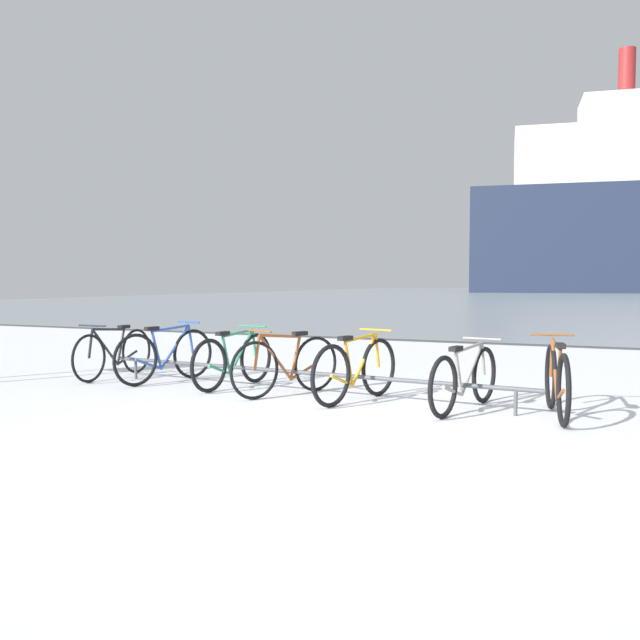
{
  "coord_description": "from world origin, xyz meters",
  "views": [
    {
      "loc": [
        2.32,
        -5.23,
        1.41
      ],
      "look_at": [
        -1.82,
        3.96,
        0.82
      ],
      "focal_mm": 37.63,
      "sensor_mm": 36.0,
      "label": 1
    }
  ],
  "objects_px": {
    "bicycle_2": "(234,360)",
    "bicycle_3": "(286,365)",
    "bicycle_0": "(114,353)",
    "bicycle_6": "(557,381)",
    "bicycle_4": "(356,370)",
    "bicycle_5": "(465,379)",
    "bicycle_1": "(166,355)"
  },
  "relations": [
    {
      "from": "bicycle_5",
      "to": "bicycle_0",
      "type": "bearing_deg",
      "value": 176.09
    },
    {
      "from": "bicycle_4",
      "to": "bicycle_5",
      "type": "bearing_deg",
      "value": -0.37
    },
    {
      "from": "bicycle_0",
      "to": "bicycle_1",
      "type": "height_order",
      "value": "bicycle_1"
    },
    {
      "from": "bicycle_2",
      "to": "bicycle_3",
      "type": "bearing_deg",
      "value": -16.22
    },
    {
      "from": "bicycle_1",
      "to": "bicycle_3",
      "type": "bearing_deg",
      "value": -7.82
    },
    {
      "from": "bicycle_1",
      "to": "bicycle_2",
      "type": "xyz_separation_m",
      "value": [
        1.11,
        -0.01,
        -0.01
      ]
    },
    {
      "from": "bicycle_5",
      "to": "bicycle_4",
      "type": "bearing_deg",
      "value": 179.63
    },
    {
      "from": "bicycle_3",
      "to": "bicycle_5",
      "type": "height_order",
      "value": "bicycle_3"
    },
    {
      "from": "bicycle_0",
      "to": "bicycle_6",
      "type": "height_order",
      "value": "bicycle_6"
    },
    {
      "from": "bicycle_0",
      "to": "bicycle_4",
      "type": "xyz_separation_m",
      "value": [
        3.91,
        -0.35,
        0.01
      ]
    },
    {
      "from": "bicycle_1",
      "to": "bicycle_4",
      "type": "relative_size",
      "value": 1.02
    },
    {
      "from": "bicycle_4",
      "to": "bicycle_2",
      "type": "bearing_deg",
      "value": 170.77
    },
    {
      "from": "bicycle_5",
      "to": "bicycle_6",
      "type": "xyz_separation_m",
      "value": [
        0.94,
        -0.0,
        0.03
      ]
    },
    {
      "from": "bicycle_1",
      "to": "bicycle_5",
      "type": "xyz_separation_m",
      "value": [
        4.23,
        -0.32,
        -0.03
      ]
    },
    {
      "from": "bicycle_2",
      "to": "bicycle_3",
      "type": "distance_m",
      "value": 0.95
    },
    {
      "from": "bicycle_5",
      "to": "bicycle_6",
      "type": "bearing_deg",
      "value": -0.04
    },
    {
      "from": "bicycle_1",
      "to": "bicycle_0",
      "type": "bearing_deg",
      "value": 177.97
    },
    {
      "from": "bicycle_4",
      "to": "bicycle_6",
      "type": "xyz_separation_m",
      "value": [
        2.22,
        -0.01,
        0.0
      ]
    },
    {
      "from": "bicycle_4",
      "to": "bicycle_3",
      "type": "bearing_deg",
      "value": 177.86
    },
    {
      "from": "bicycle_0",
      "to": "bicycle_3",
      "type": "height_order",
      "value": "bicycle_3"
    },
    {
      "from": "bicycle_5",
      "to": "bicycle_6",
      "type": "relative_size",
      "value": 1.05
    },
    {
      "from": "bicycle_0",
      "to": "bicycle_2",
      "type": "relative_size",
      "value": 1.04
    },
    {
      "from": "bicycle_4",
      "to": "bicycle_6",
      "type": "relative_size",
      "value": 0.99
    },
    {
      "from": "bicycle_2",
      "to": "bicycle_5",
      "type": "relative_size",
      "value": 0.96
    },
    {
      "from": "bicycle_0",
      "to": "bicycle_5",
      "type": "bearing_deg",
      "value": -3.91
    },
    {
      "from": "bicycle_6",
      "to": "bicycle_3",
      "type": "bearing_deg",
      "value": 179.2
    },
    {
      "from": "bicycle_4",
      "to": "bicycle_5",
      "type": "distance_m",
      "value": 1.27
    },
    {
      "from": "bicycle_0",
      "to": "bicycle_6",
      "type": "distance_m",
      "value": 6.14
    },
    {
      "from": "bicycle_0",
      "to": "bicycle_4",
      "type": "relative_size",
      "value": 1.06
    },
    {
      "from": "bicycle_3",
      "to": "bicycle_6",
      "type": "distance_m",
      "value": 3.15
    },
    {
      "from": "bicycle_3",
      "to": "bicycle_6",
      "type": "xyz_separation_m",
      "value": [
        3.15,
        -0.04,
        0.0
      ]
    },
    {
      "from": "bicycle_1",
      "to": "bicycle_4",
      "type": "distance_m",
      "value": 2.98
    }
  ]
}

